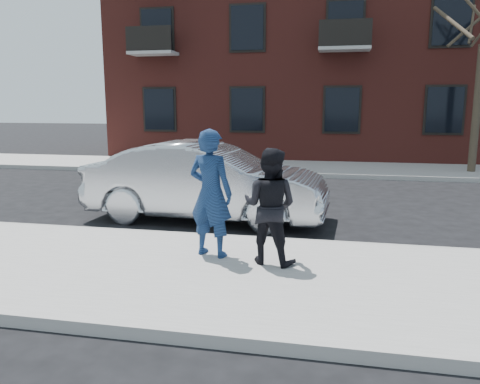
# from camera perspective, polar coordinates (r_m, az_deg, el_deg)

# --- Properties ---
(ground) EXTENTS (100.00, 100.00, 0.00)m
(ground) POSITION_cam_1_polar(r_m,az_deg,el_deg) (6.60, 11.88, -10.96)
(ground) COLOR black
(ground) RESTS_ON ground
(near_sidewalk) EXTENTS (50.00, 3.50, 0.15)m
(near_sidewalk) POSITION_cam_1_polar(r_m,az_deg,el_deg) (6.34, 11.92, -11.15)
(near_sidewalk) COLOR gray
(near_sidewalk) RESTS_ON ground
(near_curb) EXTENTS (50.00, 0.10, 0.15)m
(near_curb) POSITION_cam_1_polar(r_m,az_deg,el_deg) (8.05, 11.87, -6.44)
(near_curb) COLOR #999691
(near_curb) RESTS_ON ground
(far_sidewalk) EXTENTS (50.00, 3.50, 0.15)m
(far_sidewalk) POSITION_cam_1_polar(r_m,az_deg,el_deg) (17.56, 11.77, 2.77)
(far_sidewalk) COLOR gray
(far_sidewalk) RESTS_ON ground
(far_curb) EXTENTS (50.00, 0.10, 0.15)m
(far_curb) POSITION_cam_1_polar(r_m,az_deg,el_deg) (15.77, 11.78, 1.90)
(far_curb) COLOR #999691
(far_curb) RESTS_ON ground
(apartment_building) EXTENTS (24.30, 10.30, 12.30)m
(apartment_building) POSITION_cam_1_polar(r_m,az_deg,el_deg) (24.53, 17.25, 18.96)
(apartment_building) COLOR maroon
(apartment_building) RESTS_ON ground
(silver_sedan) EXTENTS (5.06, 1.98, 1.64)m
(silver_sedan) POSITION_cam_1_polar(r_m,az_deg,el_deg) (9.76, -4.10, 1.26)
(silver_sedan) COLOR #B7BABF
(silver_sedan) RESTS_ON ground
(man_hoodie) EXTENTS (0.79, 0.63, 1.91)m
(man_hoodie) POSITION_cam_1_polar(r_m,az_deg,el_deg) (6.95, -3.60, -0.16)
(man_hoodie) COLOR navy
(man_hoodie) RESTS_ON near_sidewalk
(man_peacoat) EXTENTS (0.93, 0.80, 1.66)m
(man_peacoat) POSITION_cam_1_polar(r_m,az_deg,el_deg) (6.66, 3.65, -1.74)
(man_peacoat) COLOR black
(man_peacoat) RESTS_ON near_sidewalk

